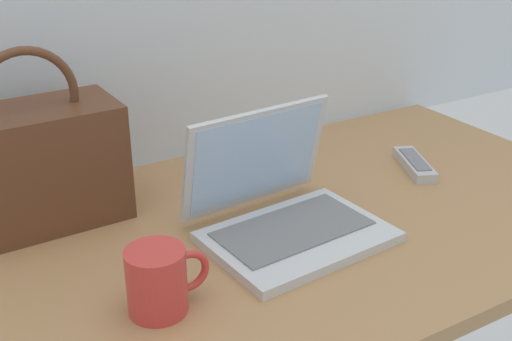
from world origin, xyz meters
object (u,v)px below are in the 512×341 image
at_px(laptop, 283,209).
at_px(handbag, 37,164).
at_px(remote_control_near, 414,164).
at_px(coffee_mug, 159,280).

bearing_deg(laptop, handbag, 144.23).
bearing_deg(handbag, remote_control_near, -13.26).
height_order(laptop, handbag, handbag).
xyz_separation_m(coffee_mug, handbag, (-0.08, 0.36, 0.06)).
relative_size(laptop, remote_control_near, 1.97).
height_order(coffee_mug, remote_control_near, coffee_mug).
distance_m(laptop, handbag, 0.45).
height_order(laptop, coffee_mug, laptop).
bearing_deg(coffee_mug, handbag, 102.12).
xyz_separation_m(laptop, coffee_mug, (-0.28, -0.10, 0.01)).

